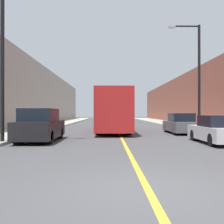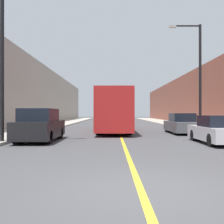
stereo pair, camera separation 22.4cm
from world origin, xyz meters
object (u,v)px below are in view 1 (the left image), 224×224
(parked_suv_left, at_px, (40,126))
(street_lamp_right, at_px, (197,71))
(street_lamp_left, at_px, (6,48))
(bus, at_px, (113,111))
(car_right_mid, at_px, (180,124))
(car_right_near, at_px, (218,131))

(parked_suv_left, relative_size, street_lamp_right, 0.56)
(street_lamp_left, bearing_deg, street_lamp_right, 29.52)
(parked_suv_left, xyz_separation_m, street_lamp_left, (-1.38, -1.30, 4.01))
(bus, relative_size, parked_suv_left, 2.63)
(bus, relative_size, car_right_mid, 2.70)
(bus, bearing_deg, street_lamp_left, -120.92)
(parked_suv_left, relative_size, street_lamp_left, 0.55)
(bus, xyz_separation_m, street_lamp_right, (6.40, -2.44, 2.99))
(bus, bearing_deg, parked_suv_left, -117.61)
(bus, xyz_separation_m, car_right_near, (5.25, -9.01, -1.10))
(bus, bearing_deg, street_lamp_right, -20.82)
(parked_suv_left, bearing_deg, bus, 62.39)
(parked_suv_left, height_order, car_right_mid, parked_suv_left)
(car_right_near, distance_m, street_lamp_left, 11.53)
(car_right_near, height_order, street_lamp_left, street_lamp_left)
(car_right_mid, relative_size, street_lamp_left, 0.53)
(parked_suv_left, bearing_deg, car_right_mid, 29.69)
(parked_suv_left, height_order, street_lamp_left, street_lamp_left)
(street_lamp_left, relative_size, street_lamp_right, 1.02)
(street_lamp_left, bearing_deg, car_right_mid, 31.75)
(parked_suv_left, distance_m, street_lamp_left, 4.43)
(car_right_near, relative_size, street_lamp_left, 0.50)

